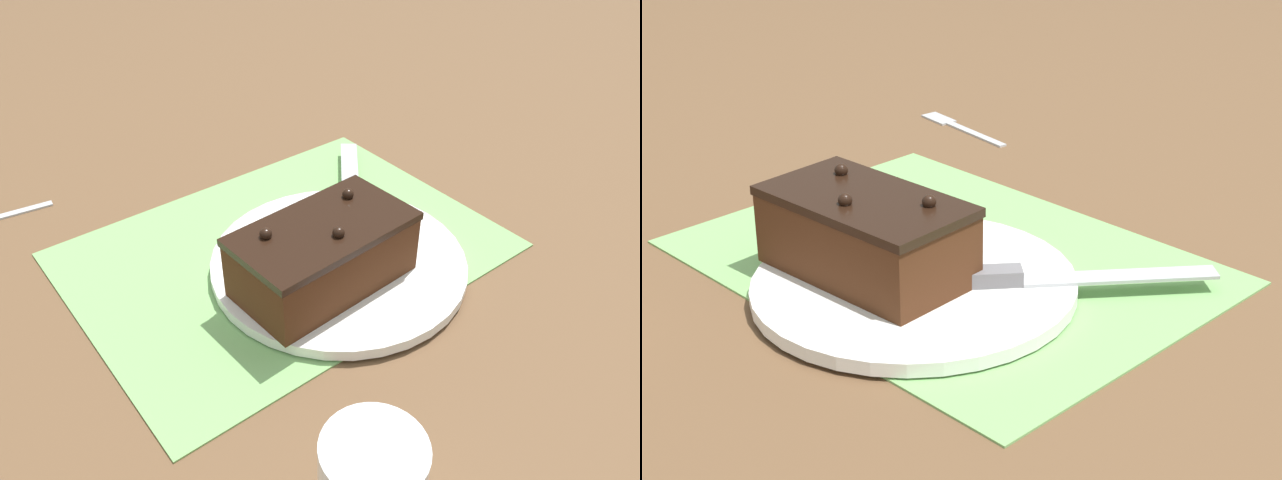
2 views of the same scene
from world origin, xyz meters
The scene contains 5 objects.
ground_plane centered at (0.00, 0.00, 0.00)m, with size 3.00×3.00×0.00m, color brown.
placemat_woven centered at (0.00, 0.00, 0.00)m, with size 0.46×0.34×0.00m, color #7AB266.
cake_plate centered at (0.03, -0.06, 0.01)m, with size 0.28×0.28×0.01m.
chocolate_cake centered at (-0.01, -0.08, 0.05)m, with size 0.19×0.11×0.08m.
serving_knife centered at (0.10, 0.00, 0.02)m, with size 0.17×0.20×0.01m.
Camera 1 is at (-0.32, -0.47, 0.43)m, focal length 35.00 mm.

